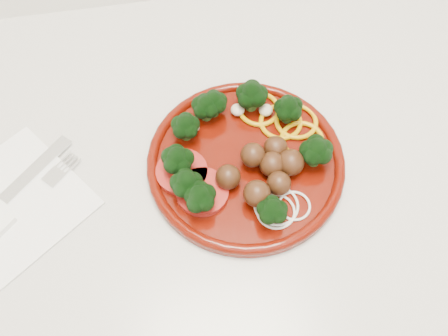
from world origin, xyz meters
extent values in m
cube|color=beige|center=(0.00, 1.70, 0.43)|extent=(2.40, 0.60, 0.87)
cube|color=#BBB8B2|center=(0.00, 1.70, 0.89)|extent=(2.40, 0.60, 0.03)
cylinder|color=#450A03|center=(-0.10, 1.67, 0.91)|extent=(0.25, 0.25, 0.01)
torus|color=#450A03|center=(-0.10, 1.67, 0.91)|extent=(0.25, 0.25, 0.01)
sphere|color=#422210|center=(-0.06, 1.68, 0.93)|extent=(0.03, 0.03, 0.03)
sphere|color=#422210|center=(-0.07, 1.63, 0.93)|extent=(0.03, 0.03, 0.03)
sphere|color=#422210|center=(-0.07, 1.65, 0.93)|extent=(0.03, 0.03, 0.03)
sphere|color=#422210|center=(-0.09, 1.67, 0.93)|extent=(0.03, 0.03, 0.03)
sphere|color=#422210|center=(-0.10, 1.61, 0.93)|extent=(0.03, 0.03, 0.03)
sphere|color=#422210|center=(-0.13, 1.65, 0.93)|extent=(0.03, 0.03, 0.03)
sphere|color=#422210|center=(-0.05, 1.65, 0.93)|extent=(0.03, 0.03, 0.03)
torus|color=#C18B07|center=(-0.04, 1.72, 0.92)|extent=(0.06, 0.06, 0.01)
torus|color=#C18B07|center=(-0.02, 1.69, 0.92)|extent=(0.06, 0.06, 0.01)
torus|color=#C18B07|center=(-0.07, 1.75, 0.92)|extent=(0.06, 0.06, 0.01)
torus|color=#C18B07|center=(-0.02, 1.72, 0.92)|extent=(0.06, 0.06, 0.01)
cylinder|color=#720A07|center=(-0.18, 1.67, 0.92)|extent=(0.07, 0.07, 0.01)
cylinder|color=#720A07|center=(-0.16, 1.64, 0.92)|extent=(0.07, 0.07, 0.01)
torus|color=beige|center=(-0.08, 1.60, 0.91)|extent=(0.05, 0.05, 0.00)
torus|color=beige|center=(-0.06, 1.60, 0.91)|extent=(0.04, 0.04, 0.00)
torus|color=beige|center=(-0.08, 1.60, 0.91)|extent=(0.06, 0.06, 0.00)
ellipsoid|color=#C6B793|center=(-0.10, 1.75, 0.92)|extent=(0.02, 0.02, 0.01)
ellipsoid|color=#C6B793|center=(-0.16, 1.73, 0.92)|extent=(0.02, 0.02, 0.01)
ellipsoid|color=#C6B793|center=(-0.06, 1.74, 0.92)|extent=(0.02, 0.02, 0.01)
cube|color=white|center=(-0.40, 1.67, 0.90)|extent=(0.23, 0.23, 0.00)
cube|color=silver|center=(-0.37, 1.71, 0.91)|extent=(0.09, 0.09, 0.00)
cube|color=silver|center=(-0.35, 1.70, 0.91)|extent=(0.03, 0.03, 0.00)
cube|color=silver|center=(-0.32, 1.71, 0.91)|extent=(0.02, 0.02, 0.00)
cube|color=silver|center=(-0.33, 1.71, 0.91)|extent=(0.02, 0.02, 0.00)
cube|color=silver|center=(-0.33, 1.71, 0.91)|extent=(0.02, 0.02, 0.00)
cube|color=silver|center=(-0.33, 1.72, 0.91)|extent=(0.02, 0.02, 0.00)
camera|label=1|loc=(-0.19, 1.36, 1.46)|focal=40.00mm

